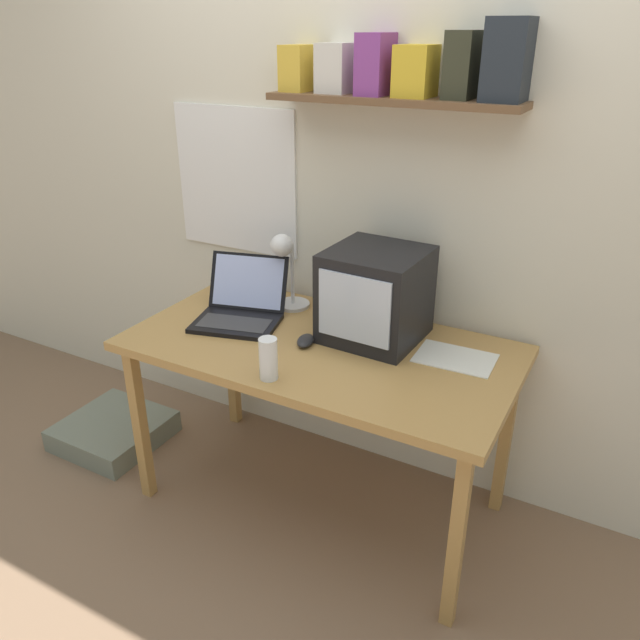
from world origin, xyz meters
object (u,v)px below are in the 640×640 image
Objects in this scene: corner_desk at (320,359)px; floor_cushion at (114,431)px; laptop at (241,305)px; loose_paper_near_laptop at (455,358)px; crt_monitor at (376,295)px; loose_paper_near_monitor at (248,295)px; computer_mouse at (305,341)px; desk_lamp at (286,263)px; juice_glass at (268,361)px.

corner_desk is 1.26m from floor_cushion.
corner_desk is 0.41m from laptop.
loose_paper_near_laptop is at bearing 15.66° from corner_desk.
crt_monitor is 0.90× the size of laptop.
crt_monitor reaches higher than loose_paper_near_monitor.
corner_desk is at bearing 32.50° from computer_mouse.
corner_desk is 0.50m from loose_paper_near_laptop.
desk_lamp reaches higher than floor_cushion.
computer_mouse is at bearing -27.56° from laptop.
loose_paper_near_monitor is 0.99m from loose_paper_near_laptop.
loose_paper_near_monitor is (-0.11, 0.21, -0.06)m from laptop.
desk_lamp is (0.11, 0.17, 0.14)m from laptop.
loose_paper_near_laptop is (0.53, 0.16, -0.01)m from computer_mouse.
juice_glass is at bearing -49.05° from desk_lamp.
juice_glass reaches higher than loose_paper_near_monitor.
desk_lamp reaches higher than laptop.
crt_monitor is 0.37m from loose_paper_near_laptop.
corner_desk is 9.81× the size of juice_glass.
loose_paper_near_laptop is at bearing -9.18° from laptop.
corner_desk is at bearing -21.90° from laptop.
corner_desk is at bearing -131.77° from crt_monitor.
loose_paper_near_laptop is at bearing 17.31° from computer_mouse.
floor_cushion is (-1.05, 0.19, -0.76)m from juice_glass.
laptop is at bearing -166.49° from crt_monitor.
juice_glass is (-0.03, -0.30, 0.13)m from corner_desk.
laptop is 1.03m from floor_cushion.
desk_lamp is 0.30m from loose_paper_near_monitor.
desk_lamp is at bearing 142.15° from corner_desk.
computer_mouse is at bearing 93.18° from juice_glass.
loose_paper_near_monitor is at bearing 152.94° from corner_desk.
loose_paper_near_laptop is at bearing 8.89° from floor_cushion.
computer_mouse is at bearing -162.69° from loose_paper_near_laptop.
laptop is 0.25m from loose_paper_near_monitor.
loose_paper_near_monitor reaches higher than corner_desk.
floor_cushion is (-0.80, -0.33, -0.90)m from desk_lamp.
desk_lamp is (-0.28, 0.22, 0.27)m from corner_desk.
corner_desk is 6.12× the size of loose_paper_near_monitor.
corner_desk is 0.57m from loose_paper_near_monitor.
desk_lamp is 0.73× the size of floor_cushion.
juice_glass is 0.28m from computer_mouse.
loose_paper_near_monitor is at bearing 147.94° from computer_mouse.
laptop is (-0.39, 0.05, 0.13)m from corner_desk.
desk_lamp reaches higher than loose_paper_near_monitor.
floor_cushion is at bearing -174.22° from corner_desk.
desk_lamp is (-0.43, 0.06, 0.03)m from crt_monitor.
juice_glass is 1.27× the size of computer_mouse.
loose_paper_near_laptop reaches higher than corner_desk.
crt_monitor is (0.15, 0.16, 0.24)m from corner_desk.
crt_monitor reaches higher than computer_mouse.
laptop reaches higher than loose_paper_near_laptop.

